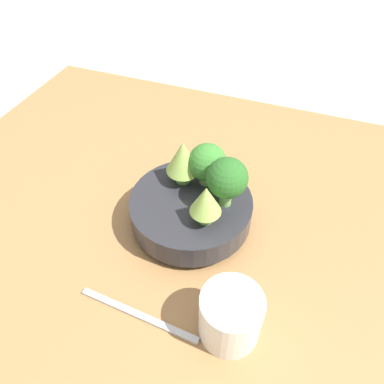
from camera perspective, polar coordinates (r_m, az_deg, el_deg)
ground_plane at (r=0.73m, az=0.19°, el=-5.96°), size 6.00×6.00×0.00m
table at (r=0.72m, az=0.20°, el=-4.96°), size 1.13×0.88×0.04m
bowl at (r=0.67m, az=0.00°, el=-2.74°), size 0.22×0.22×0.06m
romanesco_piece_near at (r=0.58m, az=2.11°, el=-1.39°), size 0.05×0.05×0.08m
broccoli_floret_right at (r=0.61m, az=5.37°, el=2.02°), size 0.07×0.07×0.09m
broccoli_floret_back at (r=0.65m, az=2.34°, el=4.45°), size 0.07×0.07×0.08m
romanesco_piece_far at (r=0.65m, az=-1.40°, el=5.15°), size 0.06×0.06×0.09m
cup at (r=0.55m, az=5.86°, el=-18.30°), size 0.09×0.09×0.08m
fork at (r=0.60m, az=-8.16°, el=-18.05°), size 0.20×0.02×0.01m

